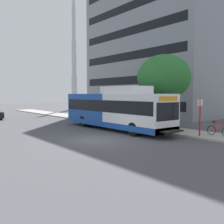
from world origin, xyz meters
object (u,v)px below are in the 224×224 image
Objects in this scene: transit_bus at (115,110)px; street_tree_near_stop at (164,77)px; bicycle_parked at (219,130)px; bus_stop_sign_pole at (200,114)px.

transit_bus is 1.93× the size of street_tree_near_stop.
bicycle_parked is at bearing -99.16° from street_tree_near_stop.
bus_stop_sign_pole is 6.08m from street_tree_near_stop.
bus_stop_sign_pole reaches higher than bicycle_parked.
transit_bus is at bearing 105.81° from bus_stop_sign_pole.
bicycle_parked is (3.06, -7.67, -1.14)m from transit_bus.
bus_stop_sign_pole is 1.48× the size of bicycle_parked.
bus_stop_sign_pole is at bearing -74.19° from transit_bus.
transit_bus is 5.23m from street_tree_near_stop.
transit_bus is at bearing 111.73° from bicycle_parked.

